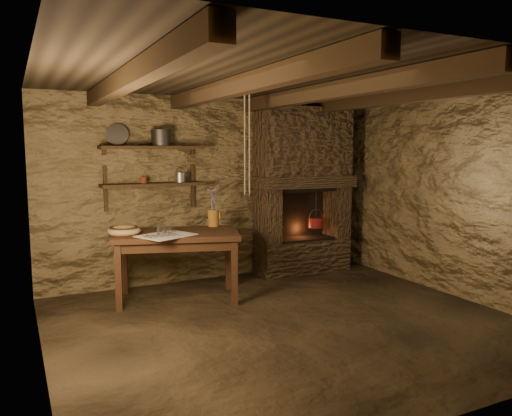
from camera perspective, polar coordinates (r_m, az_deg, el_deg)
name	(u,v)px	position (r m, az deg, el deg)	size (l,w,h in m)	color
floor	(288,323)	(5.13, 3.63, -13.03)	(4.50, 4.50, 0.00)	black
back_wall	(213,189)	(6.66, -4.90, 2.16)	(4.50, 0.04, 2.40)	brown
front_wall	(451,238)	(3.30, 21.40, -3.18)	(4.50, 0.04, 2.40)	brown
left_wall	(37,219)	(4.22, -23.79, -1.17)	(0.04, 4.00, 2.40)	brown
right_wall	(455,195)	(6.29, 21.80, 1.40)	(0.04, 4.00, 2.40)	brown
ceiling	(290,78)	(4.87, 3.85, 14.57)	(4.50, 4.00, 0.04)	black
beam_far_left	(130,78)	(4.31, -14.23, 14.16)	(0.14, 3.95, 0.16)	black
beam_mid_left	(241,85)	(4.63, -1.68, 13.86)	(0.14, 3.95, 0.16)	black
beam_mid_right	(333,91)	(5.13, 8.82, 13.11)	(0.14, 3.95, 0.16)	black
beam_far_right	(410,95)	(5.75, 17.19, 12.20)	(0.14, 3.95, 0.16)	black
shelf_lower	(153,185)	(6.24, -11.67, 2.64)	(1.25, 0.30, 0.04)	black
shelf_upper	(152,148)	(6.22, -11.77, 6.78)	(1.25, 0.30, 0.04)	black
hearth	(303,185)	(7.01, 5.37, 2.60)	(1.43, 0.51, 2.30)	#37281B
work_table	(177,263)	(5.85, -8.99, -6.24)	(1.56, 1.16, 0.79)	#321D11
linen_cloth	(166,235)	(5.54, -10.25, -3.09)	(0.55, 0.45, 0.01)	white
pewter_cutlery_row	(166,235)	(5.52, -10.20, -3.02)	(0.46, 0.18, 0.01)	gray
drinking_glasses	(165,230)	(5.64, -10.38, -2.51)	(0.18, 0.05, 0.07)	silver
stoneware_jug	(213,210)	(6.10, -4.90, -0.24)	(0.17, 0.17, 0.47)	#9E661E
wooden_bowl	(124,231)	(5.69, -14.85, -2.56)	(0.36, 0.36, 0.13)	#A78448
iron_stockpot	(161,139)	(6.25, -10.81, 7.79)	(0.24, 0.24, 0.18)	#312F2B
tin_pan	(117,135)	(6.23, -15.57, 8.07)	(0.26, 0.26, 0.04)	#989893
small_kettle	(180,177)	(6.33, -8.64, 3.48)	(0.17, 0.13, 0.18)	#989893
rusty_tin	(143,180)	(6.20, -12.74, 3.14)	(0.08, 0.08, 0.08)	#5D2512
red_pot	(316,222)	(7.13, 6.85, -1.59)	(0.25, 0.25, 0.54)	maroon
hanging_ropes	(247,143)	(5.78, -1.03, 7.41)	(0.08, 0.08, 1.20)	tan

